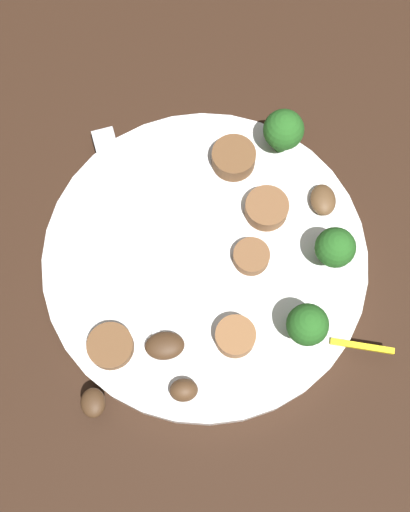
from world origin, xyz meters
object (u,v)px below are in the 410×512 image
(plate, at_px, (205,259))
(sausage_slice_2, at_px, (267,208))
(sausage_slice_3, at_px, (234,158))
(mushroom_0, at_px, (165,346))
(mushroom_1, at_px, (184,390))
(mushroom_2, at_px, (93,403))
(sausage_slice_1, at_px, (251,257))
(sausage_slice_0, at_px, (235,337))
(mushroom_4, at_px, (323,200))
(broccoli_floret_0, at_px, (283,130))
(broccoli_floret_1, at_px, (307,325))
(sausage_slice_4, at_px, (111,346))
(broccoli_floret_2, at_px, (335,248))
(pepper_strip_3, at_px, (362,346))
(fork, at_px, (124,211))

(plate, bearing_deg, sausage_slice_2, -65.14)
(sausage_slice_3, distance_m, mushroom_0, 0.16)
(mushroom_1, height_order, mushroom_2, mushroom_1)
(sausage_slice_2, xyz_separation_m, mushroom_0, (-0.09, 0.10, -0.00))
(sausage_slice_1, distance_m, mushroom_0, 0.09)
(sausage_slice_0, xyz_separation_m, mushroom_4, (0.09, -0.09, -0.00))
(broccoli_floret_0, height_order, broccoli_floret_1, broccoli_floret_1)
(mushroom_1, xyz_separation_m, mushroom_2, (0.01, 0.06, -0.00))
(broccoli_floret_1, relative_size, sausage_slice_2, 1.34)
(sausage_slice_2, distance_m, sausage_slice_4, 0.16)
(broccoli_floret_1, relative_size, mushroom_1, 2.22)
(broccoli_floret_2, height_order, sausage_slice_0, broccoli_floret_2)
(broccoli_floret_2, relative_size, sausage_slice_1, 1.58)
(pepper_strip_3, bearing_deg, plate, 45.85)
(sausage_slice_2, bearing_deg, mushroom_4, -93.15)
(broccoli_floret_1, xyz_separation_m, sausage_slice_4, (0.02, 0.14, -0.02))
(fork, bearing_deg, sausage_slice_2, -105.77)
(plate, height_order, mushroom_2, mushroom_2)
(mushroom_1, height_order, pepper_strip_3, mushroom_1)
(plate, relative_size, mushroom_4, 9.53)
(pepper_strip_3, bearing_deg, mushroom_1, 91.27)
(mushroom_0, height_order, mushroom_4, mushroom_4)
(sausage_slice_1, height_order, mushroom_4, mushroom_4)
(fork, xyz_separation_m, mushroom_0, (-0.11, -0.01, 0.00))
(broccoli_floret_0, xyz_separation_m, sausage_slice_0, (-0.15, 0.07, -0.02))
(broccoli_floret_1, bearing_deg, fork, 41.59)
(broccoli_floret_2, relative_size, mushroom_4, 1.67)
(broccoli_floret_2, height_order, mushroom_1, broccoli_floret_2)
(mushroom_4, distance_m, pepper_strip_3, 0.12)
(pepper_strip_3, bearing_deg, fork, 46.48)
(sausage_slice_0, xyz_separation_m, mushroom_2, (-0.02, 0.11, -0.00))
(broccoli_floret_2, bearing_deg, mushroom_2, 109.17)
(mushroom_1, distance_m, mushroom_2, 0.06)
(sausage_slice_0, height_order, pepper_strip_3, sausage_slice_0)
(mushroom_0, xyz_separation_m, pepper_strip_3, (-0.03, -0.14, -0.00))
(broccoli_floret_1, height_order, pepper_strip_3, broccoli_floret_1)
(sausage_slice_1, height_order, mushroom_1, mushroom_1)
(broccoli_floret_0, distance_m, sausage_slice_1, 0.10)
(fork, bearing_deg, mushroom_0, -178.16)
(sausage_slice_2, relative_size, mushroom_2, 1.60)
(broccoli_floret_1, height_order, sausage_slice_0, broccoli_floret_1)
(broccoli_floret_0, xyz_separation_m, mushroom_0, (-0.14, 0.12, -0.02))
(sausage_slice_2, relative_size, pepper_strip_3, 0.73)
(broccoli_floret_0, height_order, mushroom_4, broccoli_floret_0)
(mushroom_2, xyz_separation_m, pepper_strip_3, (-0.00, -0.20, -0.00))
(mushroom_1, bearing_deg, sausage_slice_1, -39.29)
(fork, relative_size, pepper_strip_3, 3.86)
(pepper_strip_3, bearing_deg, sausage_slice_1, 36.89)
(plate, relative_size, broccoli_floret_1, 5.53)
(broccoli_floret_0, distance_m, mushroom_4, 0.06)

